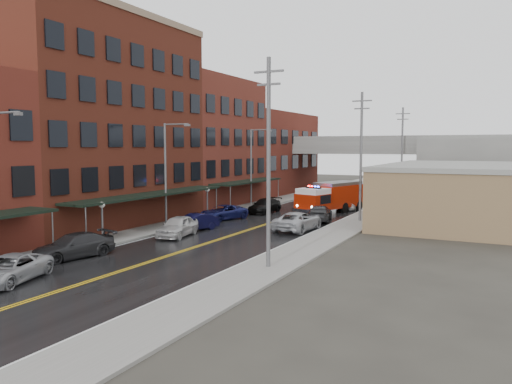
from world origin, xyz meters
The scene contains 31 objects.
road centered at (0.00, 30.00, 0.01)m, with size 11.00×160.00×0.02m, color black.
sidewalk_left centered at (-7.30, 30.00, 0.07)m, with size 3.00×160.00×0.15m, color slate.
sidewalk_right centered at (7.30, 30.00, 0.07)m, with size 3.00×160.00×0.15m, color slate.
curb_left centered at (-5.65, 30.00, 0.07)m, with size 0.30×160.00×0.15m, color gray.
curb_right centered at (5.65, 30.00, 0.07)m, with size 0.30×160.00×0.15m, color gray.
brick_building_b centered at (-13.30, 23.00, 9.00)m, with size 9.00×20.00×18.00m, color #502215.
brick_building_c centered at (-13.30, 40.50, 7.50)m, with size 9.00×15.00×15.00m, color maroon.
brick_building_far centered at (-13.30, 58.00, 6.00)m, with size 9.00×20.00×12.00m, color maroon.
tan_building centered at (16.00, 40.00, 2.50)m, with size 14.00×22.00×5.00m, color olive.
right_far_block centered at (18.00, 70.00, 4.00)m, with size 18.00×30.00×8.00m, color slate.
awning_1 centered at (-7.49, 23.00, 2.99)m, with size 2.60×18.00×3.09m.
awning_2 centered at (-7.49, 40.50, 2.99)m, with size 2.60×13.00×3.09m.
globe_lamp_1 centered at (-6.40, 16.00, 2.31)m, with size 0.44×0.44×3.12m.
globe_lamp_2 centered at (-6.40, 30.00, 2.31)m, with size 0.44×0.44×3.12m.
street_lamp_1 centered at (-6.55, 24.00, 5.19)m, with size 2.64×0.22×9.00m.
street_lamp_2 centered at (-6.55, 40.00, 5.19)m, with size 2.64×0.22×9.00m.
utility_pole_0 centered at (7.20, 15.00, 6.31)m, with size 1.80×0.24×12.00m.
utility_pole_1 centered at (7.20, 35.00, 6.31)m, with size 1.80×0.24×12.00m.
utility_pole_2 centered at (7.20, 55.00, 6.31)m, with size 1.80×0.24×12.00m.
overpass centered at (0.00, 62.00, 5.99)m, with size 40.00×10.00×7.50m.
fire_truck centered at (2.58, 40.21, 1.74)m, with size 5.49×9.25×3.22m.
parked_car_left_2 centered at (-3.60, 6.37, 0.70)m, with size 2.33×5.05×1.40m, color #9EA0A5.
parked_car_left_3 centered at (-5.00, 11.98, 0.77)m, with size 2.16×5.33×1.55m, color #252628.
parked_car_left_4 centered at (-3.60, 21.20, 0.81)m, with size 1.91×4.76×1.62m, color #BABABA.
parked_car_left_5 centered at (-3.98, 24.12, 0.71)m, with size 1.50×4.29×1.41m, color black.
parked_car_left_6 centered at (-5.00, 30.61, 0.71)m, with size 2.34×5.08×1.41m, color #14184D.
parked_car_left_7 centered at (-3.60, 36.99, 0.75)m, with size 2.09×5.14×1.49m, color black.
parked_car_right_0 centered at (3.76, 28.04, 0.79)m, with size 2.62×5.68×1.58m, color #A3A5AB.
parked_car_right_1 centered at (3.60, 34.03, 0.74)m, with size 2.07×5.09×1.48m, color #2B2B2E.
parked_car_right_2 centered at (3.93, 43.57, 0.67)m, with size 1.57×3.91×1.33m, color white.
parked_car_right_3 centered at (4.12, 52.20, 0.77)m, with size 1.63×4.68×1.54m, color black.
Camera 1 is at (19.26, -10.55, 7.04)m, focal length 35.00 mm.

